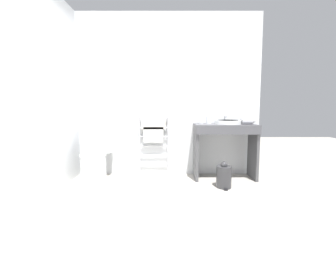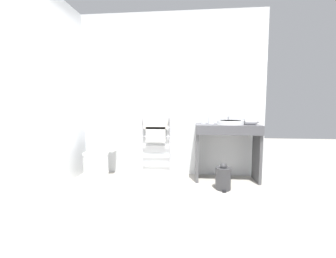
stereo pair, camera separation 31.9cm
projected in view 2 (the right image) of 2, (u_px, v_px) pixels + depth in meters
name	position (u px, v px, depth m)	size (l,w,h in m)	color
ground_plane	(154.00, 215.00, 2.31)	(12.00, 12.00, 0.00)	#A8A399
wall_back	(168.00, 95.00, 3.69)	(3.07, 0.12, 2.60)	silver
wall_side	(54.00, 93.00, 3.05)	(0.12, 2.17, 2.60)	silver
toilet	(98.00, 158.00, 3.49)	(0.42, 0.53, 0.74)	white
towel_radiator	(156.00, 133.00, 3.65)	(0.49, 0.06, 0.97)	silver
vanity_counter	(227.00, 143.00, 3.36)	(0.93, 0.46, 0.85)	#4C4C51
sink_basin	(230.00, 122.00, 3.35)	(0.40, 0.40, 0.06)	white
faucet	(228.00, 119.00, 3.51)	(0.02, 0.10, 0.12)	silver
cup_near_wall	(203.00, 120.00, 3.51)	(0.08, 0.08, 0.10)	white
cup_near_edge	(211.00, 120.00, 3.45)	(0.08, 0.08, 0.11)	white
hair_dryer	(251.00, 122.00, 3.27)	(0.21, 0.18, 0.09)	#B7B7BC
trash_bin	(223.00, 178.00, 3.02)	(0.21, 0.24, 0.36)	#333335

